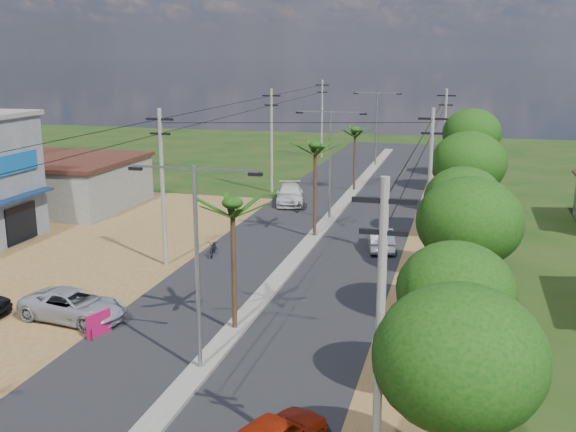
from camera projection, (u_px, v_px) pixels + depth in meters
name	position (u px, v px, depth m)	size (l,w,h in m)	color
ground	(201.00, 372.00, 25.86)	(160.00, 160.00, 0.00)	black
road	(296.00, 259.00, 39.95)	(12.00, 110.00, 0.04)	black
median	(308.00, 245.00, 42.76)	(1.00, 90.00, 0.18)	#605E56
dirt_lot_west	(2.00, 275.00, 37.11)	(18.00, 46.00, 0.04)	brown
dirt_shoulder_east	(442.00, 271.00, 37.84)	(5.00, 90.00, 0.03)	brown
low_shed	(67.00, 183.00, 53.18)	(10.40, 10.40, 3.95)	#605E56
tree_east_a	(459.00, 358.00, 16.81)	(4.40, 4.40, 6.37)	black
tree_east_b	(455.00, 292.00, 22.58)	(4.00, 4.00, 5.83)	black
tree_east_c	(470.00, 222.00, 28.89)	(4.60, 4.60, 6.83)	black
tree_east_d	(463.00, 200.00, 35.66)	(4.20, 4.20, 6.13)	black
tree_east_e	(469.00, 163.00, 42.95)	(4.80, 4.80, 7.14)	black
tree_east_f	(463.00, 163.00, 50.85)	(3.80, 3.80, 5.52)	black
tree_east_g	(472.00, 133.00, 57.91)	(5.00, 5.00, 7.38)	black
tree_east_h	(468.00, 130.00, 65.64)	(4.40, 4.40, 6.52)	black
palm_median_near	(233.00, 209.00, 28.32)	(2.00, 2.00, 6.15)	black
palm_median_mid	(315.00, 149.00, 43.27)	(2.00, 2.00, 6.55)	black
palm_median_far	(355.00, 132.00, 58.46)	(2.00, 2.00, 5.85)	black
streetlight_near	(197.00, 252.00, 24.74)	(5.10, 0.18, 8.00)	gray
streetlight_mid	(330.00, 156.00, 48.23)	(5.10, 0.18, 8.00)	gray
streetlight_far	(376.00, 122.00, 71.73)	(5.10, 0.18, 8.00)	gray
utility_pole_w_b	(162.00, 184.00, 37.77)	(1.60, 0.24, 9.00)	#605E56
utility_pole_w_c	(272.00, 138.00, 58.44)	(1.60, 0.24, 9.00)	#605E56
utility_pole_w_d	(322.00, 117.00, 78.17)	(1.60, 0.24, 9.00)	#605E56
utility_pole_e_a	(380.00, 340.00, 17.24)	(1.60, 0.24, 9.00)	#605E56
utility_pole_e_b	(429.00, 184.00, 37.92)	(1.60, 0.24, 9.00)	#605E56
utility_pole_e_c	(444.00, 138.00, 58.59)	(1.60, 0.24, 9.00)	#605E56
car_silver_mid	(381.00, 239.00, 41.78)	(1.45, 4.17, 1.37)	#9E9FA6
car_white_far	(290.00, 195.00, 54.54)	(2.13, 5.24, 1.52)	#ABABA7
car_parked_silver	(74.00, 306.00, 30.66)	(2.31, 5.01, 1.39)	#9E9FA6
moto_rider_west_a	(213.00, 248.00, 40.56)	(0.65, 1.88, 0.99)	black
moto_rider_west_b	(301.00, 206.00, 51.82)	(0.45, 1.58, 0.95)	black
roadside_sign	(99.00, 324.00, 28.98)	(0.51, 1.27, 1.09)	maroon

